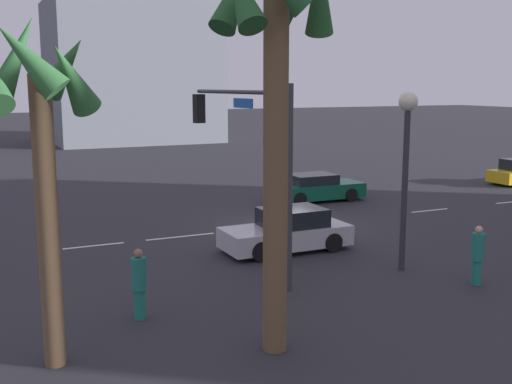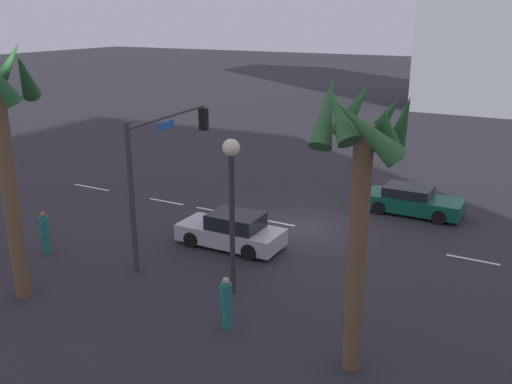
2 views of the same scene
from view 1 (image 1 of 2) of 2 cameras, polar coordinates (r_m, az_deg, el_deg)
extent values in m
plane|color=#28282D|center=(24.63, 2.92, -3.08)|extent=(220.00, 220.00, 0.00)
cube|color=silver|center=(28.52, 15.58, -1.64)|extent=(1.97, 0.14, 0.01)
cube|color=silver|center=(23.93, -0.60, -3.44)|extent=(2.41, 0.14, 0.01)
cube|color=silver|center=(22.97, -6.90, -4.07)|extent=(2.58, 0.14, 0.01)
cube|color=silver|center=(22.26, -14.58, -4.77)|extent=(2.08, 0.14, 0.01)
cube|color=#0F5138|center=(29.90, 5.55, 0.16)|extent=(4.45, 1.87, 0.68)
cube|color=black|center=(29.68, 5.12, 1.20)|extent=(2.14, 1.63, 0.46)
cylinder|color=black|center=(31.36, 6.94, 0.25)|extent=(0.64, 0.22, 0.64)
cylinder|color=black|center=(29.91, 8.66, -0.25)|extent=(0.64, 0.22, 0.64)
cylinder|color=black|center=(30.04, 2.44, -0.11)|extent=(0.64, 0.22, 0.64)
cylinder|color=black|center=(28.53, 4.01, -0.65)|extent=(0.64, 0.22, 0.64)
cube|color=#B7B7BC|center=(20.89, 2.71, -4.04)|extent=(4.30, 1.84, 0.66)
cube|color=black|center=(20.87, 3.35, -2.30)|extent=(2.07, 1.60, 0.59)
cylinder|color=black|center=(19.62, 0.44, -5.46)|extent=(0.64, 0.23, 0.64)
cylinder|color=black|center=(21.11, -1.56, -4.37)|extent=(0.64, 0.23, 0.64)
cylinder|color=black|center=(20.88, 7.03, -4.60)|extent=(0.64, 0.23, 0.64)
cylinder|color=black|center=(22.28, 4.70, -3.64)|extent=(0.64, 0.23, 0.64)
cylinder|color=black|center=(37.55, 21.09, 1.24)|extent=(0.64, 0.22, 0.64)
cylinder|color=#38383D|center=(16.45, 3.02, 0.24)|extent=(0.20, 0.20, 5.51)
cylinder|color=#38383D|center=(18.56, -1.61, 9.12)|extent=(0.66, 5.44, 0.12)
cube|color=black|center=(21.00, -5.23, 7.59)|extent=(0.35, 0.35, 0.95)
sphere|color=red|center=(21.16, -5.45, 8.40)|extent=(0.20, 0.20, 0.20)
sphere|color=#392605|center=(21.17, -5.44, 7.59)|extent=(0.20, 0.20, 0.20)
sphere|color=black|center=(21.18, -5.42, 6.78)|extent=(0.20, 0.20, 0.20)
cube|color=#1959B2|center=(18.33, -1.19, 8.11)|extent=(0.15, 1.10, 0.28)
cylinder|color=#2D2D33|center=(18.85, 13.40, -0.01)|extent=(0.18, 0.18, 4.72)
sphere|color=#F2EACC|center=(18.60, 13.72, 8.03)|extent=(0.56, 0.56, 0.56)
cylinder|color=#1E7266|center=(15.23, -10.56, -10.05)|extent=(0.36, 0.36, 0.72)
cylinder|color=#1E7266|center=(15.00, -10.65, -7.36)|extent=(0.48, 0.48, 0.78)
sphere|color=#8C664C|center=(14.86, -10.71, -5.53)|extent=(0.21, 0.21, 0.21)
cylinder|color=#1E7266|center=(18.46, 19.48, -6.93)|extent=(0.27, 0.27, 0.70)
cylinder|color=#1E7266|center=(18.27, 19.61, -4.73)|extent=(0.36, 0.36, 0.76)
sphere|color=tan|center=(18.16, 19.70, -3.25)|extent=(0.21, 0.21, 0.21)
cylinder|color=brown|center=(12.50, 1.79, 1.22)|extent=(0.50, 0.50, 7.24)
cylinder|color=brown|center=(12.58, -18.48, -2.85)|extent=(0.42, 0.42, 5.68)
cone|color=#2D6633|center=(11.61, -20.11, 11.43)|extent=(1.48, 0.98, 1.46)
cone|color=#2D6633|center=(11.88, -16.48, 9.98)|extent=(1.32, 1.34, 1.43)
cone|color=#2D6633|center=(12.78, -17.07, 10.96)|extent=(1.26, 1.38, 1.35)
cone|color=#2D6633|center=(13.16, -21.18, 11.17)|extent=(1.46, 1.01, 1.94)
cube|color=slate|center=(62.68, -11.33, 10.68)|extent=(15.19, 12.44, 13.31)
camera|label=2|loc=(20.65, 67.04, 13.59)|focal=39.37mm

